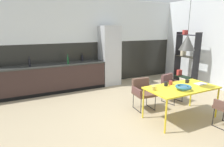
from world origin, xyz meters
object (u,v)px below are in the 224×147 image
at_px(open_book, 201,84).
at_px(mug_glass_clear, 154,88).
at_px(bottle_vinegar_dark, 68,60).
at_px(open_shelf_unit, 186,57).
at_px(dining_table, 182,89).
at_px(mug_tall_blue, 171,83).
at_px(pendant_lamp_over_table_near, 187,42).
at_px(refrigerator_column, 110,56).
at_px(armchair_near_window, 143,90).
at_px(fruit_bowl, 183,87).
at_px(bottle_oil_tall, 82,58).
at_px(mug_white_ceramic, 187,81).
at_px(armchair_head_of_table, 171,84).
at_px(mug_short_terracotta, 166,84).
at_px(bottle_spice_small, 30,62).

relative_size(open_book, mug_glass_clear, 1.97).
bearing_deg(bottle_vinegar_dark, open_shelf_unit, -14.43).
xyz_separation_m(dining_table, mug_tall_blue, (-0.09, 0.25, 0.09)).
bearing_deg(open_book, pendant_lamp_over_table_near, -179.23).
xyz_separation_m(refrigerator_column, pendant_lamp_over_table_near, (0.21, -3.19, 0.66)).
bearing_deg(armchair_near_window, open_shelf_unit, -152.54).
xyz_separation_m(fruit_bowl, bottle_oil_tall, (-1.01, 3.54, 0.20)).
distance_m(bottle_vinegar_dark, pendant_lamp_over_table_near, 3.53).
relative_size(mug_white_ceramic, open_shelf_unit, 0.06).
height_order(armchair_head_of_table, bottle_vinegar_dark, bottle_vinegar_dark).
relative_size(armchair_head_of_table, fruit_bowl, 2.28).
bearing_deg(open_shelf_unit, dining_table, -48.88).
xyz_separation_m(refrigerator_column, armchair_head_of_table, (0.75, -2.27, -0.55)).
relative_size(refrigerator_column, bottle_oil_tall, 7.80).
xyz_separation_m(dining_table, bottle_vinegar_dark, (-1.74, 2.95, 0.33)).
relative_size(armchair_head_of_table, open_book, 2.94).
distance_m(armchair_head_of_table, pendant_lamp_over_table_near, 1.62).
distance_m(fruit_bowl, open_shelf_unit, 3.15).
distance_m(open_book, mug_glass_clear, 1.27).
height_order(dining_table, armchair_near_window, armchair_near_window).
relative_size(mug_white_ceramic, bottle_oil_tall, 0.47).
bearing_deg(bottle_vinegar_dark, fruit_bowl, -62.62).
bearing_deg(armchair_head_of_table, bottle_vinegar_dark, -56.45).
distance_m(mug_short_terracotta, mug_tall_blue, 0.17).
bearing_deg(armchair_near_window, bottle_oil_tall, -69.74).
xyz_separation_m(armchair_head_of_table, bottle_vinegar_dark, (-2.28, 2.08, 0.53)).
relative_size(open_book, bottle_oil_tall, 0.96).
distance_m(fruit_bowl, mug_short_terracotta, 0.40).
xyz_separation_m(mug_short_terracotta, bottle_vinegar_dark, (-1.49, 2.74, 0.23)).
bearing_deg(mug_tall_blue, refrigerator_column, 92.46).
xyz_separation_m(mug_tall_blue, open_shelf_unit, (2.30, 1.69, 0.19)).
bearing_deg(mug_white_ceramic, refrigerator_column, 100.96).
bearing_deg(mug_tall_blue, pendant_lamp_over_table_near, -72.98).
distance_m(mug_short_terracotta, mug_glass_clear, 0.46).
height_order(mug_white_ceramic, mug_tall_blue, mug_tall_blue).
distance_m(mug_tall_blue, bottle_spice_small, 3.99).
height_order(open_book, mug_tall_blue, mug_tall_blue).
bearing_deg(fruit_bowl, dining_table, 51.36).
bearing_deg(open_shelf_unit, mug_glass_clear, -57.73).
xyz_separation_m(armchair_head_of_table, bottle_spice_small, (-3.37, 2.25, 0.52)).
distance_m(mug_white_ceramic, bottle_spice_small, 4.35).
bearing_deg(armchair_head_of_table, open_shelf_unit, -161.97).
distance_m(refrigerator_column, armchair_near_window, 2.40).
xyz_separation_m(refrigerator_column, mug_white_ceramic, (0.57, -2.97, -0.26)).
bearing_deg(mug_tall_blue, bottle_vinegar_dark, 121.45).
bearing_deg(armchair_near_window, mug_white_ceramic, 145.73).
bearing_deg(mug_white_ceramic, dining_table, -153.29).
relative_size(refrigerator_column, mug_tall_blue, 17.26).
distance_m(dining_table, pendant_lamp_over_table_near, 1.02).
bearing_deg(refrigerator_column, mug_short_terracotta, -90.87).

